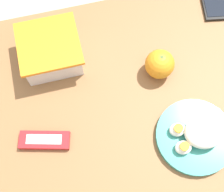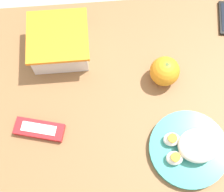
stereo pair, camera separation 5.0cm
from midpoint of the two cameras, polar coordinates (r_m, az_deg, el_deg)
The scene contains 6 objects.
ground_plane at distance 1.59m, azimuth 1.38°, elevation -10.09°, with size 10.00×10.00×0.00m, color #B2A899.
table at distance 1.02m, azimuth 2.12°, elevation -3.45°, with size 1.17×0.70×0.72m.
food_container at distance 0.95m, azimuth -8.04°, elevation 9.37°, with size 0.18×0.17×0.09m.
orange_fruit at distance 0.90m, azimuth 11.20°, elevation 4.35°, with size 0.09×0.09×0.09m.
rice_plate at distance 0.87m, azimuth 15.82°, elevation -9.22°, with size 0.21×0.21×0.07m.
candy_bar at distance 0.88m, azimuth -11.54°, elevation -6.12°, with size 0.14×0.08×0.02m.
Camera 2 is at (-0.04, -0.32, 1.56)m, focal length 50.00 mm.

